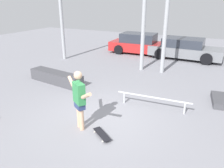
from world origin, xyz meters
The scene contains 7 objects.
ground_plane centered at (0.00, 0.00, 0.00)m, with size 36.00×36.00×0.00m, color gray.
skateboarder centered at (-0.20, -0.67, 0.96)m, with size 1.32×0.92×1.74m.
skateboard centered at (0.55, -0.75, 0.06)m, with size 0.73×0.60×0.08m.
grind_box centered at (-3.29, 1.94, 0.25)m, with size 2.74×0.61×0.50m, color #47474C.
grind_rail centered at (1.30, 1.49, 0.34)m, with size 2.55×0.22×0.43m.
parked_car_red centered at (-1.93, 9.08, 0.65)m, with size 4.21×2.00×1.37m.
parked_car_grey centered at (1.07, 8.96, 0.63)m, with size 4.38×2.01×1.28m.
Camera 1 is at (3.07, -5.15, 3.50)m, focal length 35.00 mm.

